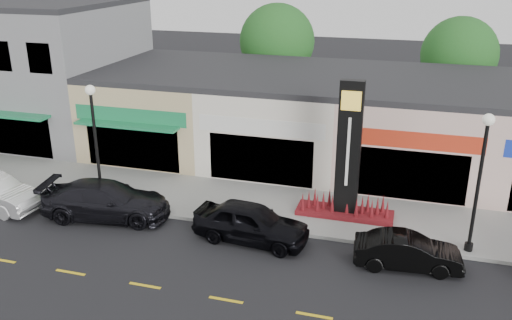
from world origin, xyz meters
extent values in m
plane|color=black|center=(0.00, 0.00, 0.00)|extent=(120.00, 120.00, 0.00)
cube|color=gray|center=(0.00, 4.35, 0.07)|extent=(52.00, 4.30, 0.15)
cube|color=gray|center=(0.00, 2.10, 0.07)|extent=(52.00, 0.20, 0.15)
cube|color=slate|center=(-18.00, 11.50, 4.00)|extent=(12.00, 10.00, 8.00)
cube|color=#262628|center=(-18.00, 11.50, 8.15)|extent=(12.00, 10.00, 0.30)
cube|color=black|center=(-16.00, 6.55, 5.80)|extent=(1.40, 0.10, 1.60)
cube|color=black|center=(-13.50, 6.55, 5.80)|extent=(1.40, 0.10, 1.60)
cube|color=tan|center=(-8.50, 11.50, 2.25)|extent=(7.00, 10.00, 4.50)
cube|color=#262628|center=(-8.50, 11.50, 4.65)|extent=(7.00, 10.00, 0.30)
cube|color=black|center=(-8.50, 6.55, 1.40)|extent=(5.25, 0.10, 2.40)
cube|color=#1B7C4A|center=(-8.50, 6.55, 3.10)|extent=(6.30, 0.12, 0.80)
cube|color=#1B7C4A|center=(-8.50, 6.10, 2.70)|extent=(5.60, 0.90, 0.12)
cube|color=beige|center=(-1.50, 11.50, 2.25)|extent=(7.00, 10.00, 4.50)
cube|color=#262628|center=(-1.50, 11.50, 4.65)|extent=(7.00, 10.00, 0.30)
cube|color=black|center=(-1.50, 6.55, 1.40)|extent=(5.25, 0.10, 2.40)
cube|color=silver|center=(-1.50, 6.55, 3.10)|extent=(6.30, 0.12, 0.80)
cube|color=beige|center=(5.50, 11.50, 2.25)|extent=(7.00, 10.00, 4.50)
cube|color=#262628|center=(5.50, 11.50, 4.65)|extent=(7.00, 10.00, 0.30)
cube|color=black|center=(5.50, 6.55, 1.40)|extent=(5.25, 0.10, 2.40)
cube|color=red|center=(5.50, 6.55, 3.10)|extent=(6.30, 0.12, 0.80)
cylinder|color=#382619|center=(-4.00, 19.50, 1.57)|extent=(0.36, 0.36, 3.15)
sphere|color=#1E551A|center=(-4.00, 19.50, 5.23)|extent=(5.20, 5.20, 5.20)
cylinder|color=#382619|center=(8.00, 19.50, 1.49)|extent=(0.36, 0.36, 2.97)
sphere|color=#1E551A|center=(8.00, 19.50, 4.89)|extent=(4.80, 4.80, 4.80)
cylinder|color=black|center=(-8.00, 2.50, 0.30)|extent=(0.32, 0.32, 0.30)
cylinder|color=black|center=(-8.00, 2.50, 2.80)|extent=(0.14, 0.14, 5.00)
sphere|color=silver|center=(-8.00, 2.50, 5.40)|extent=(0.44, 0.44, 0.44)
cylinder|color=black|center=(8.00, 2.50, 0.30)|extent=(0.32, 0.32, 0.30)
cylinder|color=black|center=(8.00, 2.50, 2.80)|extent=(0.14, 0.14, 5.00)
sphere|color=silver|center=(8.00, 2.50, 5.40)|extent=(0.44, 0.44, 0.44)
cube|color=maroon|center=(3.00, 4.20, 0.25)|extent=(4.20, 1.30, 0.20)
cube|color=black|center=(3.00, 4.20, 3.15)|extent=(1.00, 0.40, 6.00)
cube|color=yellow|center=(3.00, 3.98, 5.35)|extent=(0.80, 0.05, 0.80)
cube|color=silver|center=(3.00, 3.98, 3.15)|extent=(0.12, 0.04, 3.00)
imported|color=black|center=(-7.05, 1.35, 0.81)|extent=(3.11, 5.87, 1.62)
imported|color=black|center=(-0.37, 1.15, 0.80)|extent=(2.34, 4.86, 1.60)
imported|color=black|center=(5.74, 0.82, 0.64)|extent=(1.73, 4.02, 1.29)
camera|label=1|loc=(5.26, -17.41, 10.84)|focal=38.00mm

